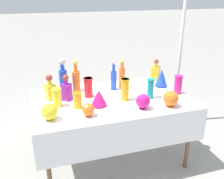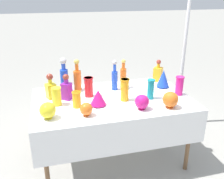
# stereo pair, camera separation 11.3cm
# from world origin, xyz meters

# --- Properties ---
(ground_plane) EXTENTS (40.00, 40.00, 0.00)m
(ground_plane) POSITION_xyz_m (0.00, 0.00, 0.00)
(ground_plane) COLOR gray
(display_table) EXTENTS (1.66, 1.01, 0.76)m
(display_table) POSITION_xyz_m (0.00, -0.04, 0.70)
(display_table) COLOR white
(display_table) RESTS_ON ground
(tall_bottle_0) EXTENTS (0.07, 0.07, 0.34)m
(tall_bottle_0) POSITION_xyz_m (0.20, 0.27, 0.90)
(tall_bottle_0) COLOR orange
(tall_bottle_0) RESTS_ON display_table
(tall_bottle_1) EXTENTS (0.09, 0.09, 0.36)m
(tall_bottle_1) POSITION_xyz_m (-0.32, 0.33, 0.91)
(tall_bottle_1) COLOR orange
(tall_bottle_1) RESTS_ON display_table
(tall_bottle_2) EXTENTS (0.09, 0.09, 0.40)m
(tall_bottle_2) POSITION_xyz_m (-0.47, 0.31, 0.94)
(tall_bottle_2) COLOR blue
(tall_bottle_2) RESTS_ON display_table
(tall_bottle_3) EXTENTS (0.07, 0.07, 0.35)m
(tall_bottle_3) POSITION_xyz_m (0.09, 0.23, 0.91)
(tall_bottle_3) COLOR blue
(tall_bottle_3) RESTS_ON display_table
(square_decanter_0) EXTENTS (0.13, 0.13, 0.28)m
(square_decanter_0) POSITION_xyz_m (-0.46, 0.10, 0.88)
(square_decanter_0) COLOR purple
(square_decanter_0) RESTS_ON display_table
(square_decanter_1) EXTENTS (0.14, 0.14, 0.28)m
(square_decanter_1) POSITION_xyz_m (0.69, 0.38, 0.87)
(square_decanter_1) COLOR orange
(square_decanter_1) RESTS_ON display_table
(square_decanter_2) EXTENTS (0.12, 0.12, 0.27)m
(square_decanter_2) POSITION_xyz_m (-0.62, 0.17, 0.87)
(square_decanter_2) COLOR yellow
(square_decanter_2) RESTS_ON display_table
(slender_vase_0) EXTENTS (0.08, 0.08, 0.21)m
(slender_vase_0) POSITION_xyz_m (0.39, -0.11, 0.87)
(slender_vase_0) COLOR teal
(slender_vase_0) RESTS_ON display_table
(slender_vase_1) EXTENTS (0.09, 0.09, 0.16)m
(slender_vase_1) POSITION_xyz_m (-0.39, -0.12, 0.85)
(slender_vase_1) COLOR orange
(slender_vase_1) RESTS_ON display_table
(slender_vase_2) EXTENTS (0.10, 0.10, 0.19)m
(slender_vase_2) POSITION_xyz_m (-0.57, -0.02, 0.86)
(slender_vase_2) COLOR yellow
(slender_vase_2) RESTS_ON display_table
(slender_vase_3) EXTENTS (0.09, 0.09, 0.21)m
(slender_vase_3) POSITION_xyz_m (0.74, -0.09, 0.87)
(slender_vase_3) COLOR #C61972
(slender_vase_3) RESTS_ON display_table
(slender_vase_4) EXTENTS (0.10, 0.10, 0.21)m
(slender_vase_4) POSITION_xyz_m (-0.23, 0.11, 0.87)
(slender_vase_4) COLOR red
(slender_vase_4) RESTS_ON display_table
(slender_vase_5) EXTENTS (0.10, 0.10, 0.24)m
(slender_vase_5) POSITION_xyz_m (0.11, -0.08, 0.88)
(slender_vase_5) COLOR orange
(slender_vase_5) RESTS_ON display_table
(fluted_vase_0) EXTENTS (0.15, 0.15, 0.21)m
(fluted_vase_0) POSITION_xyz_m (0.66, 0.17, 0.87)
(fluted_vase_0) COLOR blue
(fluted_vase_0) RESTS_ON display_table
(fluted_vase_1) EXTENTS (0.16, 0.16, 0.16)m
(fluted_vase_1) POSITION_xyz_m (-0.18, -0.13, 0.85)
(fluted_vase_1) COLOR #C61972
(fluted_vase_1) RESTS_ON display_table
(round_bowl_0) EXTENTS (0.12, 0.12, 0.13)m
(round_bowl_0) POSITION_xyz_m (-0.33, -0.32, 0.83)
(round_bowl_0) COLOR orange
(round_bowl_0) RESTS_ON display_table
(round_bowl_1) EXTENTS (0.15, 0.15, 0.15)m
(round_bowl_1) POSITION_xyz_m (-0.67, -0.29, 0.84)
(round_bowl_1) COLOR yellow
(round_bowl_1) RESTS_ON display_table
(round_bowl_2) EXTENTS (0.16, 0.16, 0.16)m
(round_bowl_2) POSITION_xyz_m (0.49, -0.36, 0.84)
(round_bowl_2) COLOR orange
(round_bowl_2) RESTS_ON display_table
(round_bowl_3) EXTENTS (0.14, 0.14, 0.15)m
(round_bowl_3) POSITION_xyz_m (0.21, -0.32, 0.84)
(round_bowl_3) COLOR #C61972
(round_bowl_3) RESTS_ON display_table
(price_tag_left) EXTENTS (0.05, 0.03, 0.05)m
(price_tag_left) POSITION_xyz_m (0.08, -0.41, 0.78)
(price_tag_left) COLOR white
(price_tag_left) RESTS_ON display_table
(cardboard_box_behind_left) EXTENTS (0.55, 0.47, 0.44)m
(cardboard_box_behind_left) POSITION_xyz_m (-0.38, 0.86, 0.18)
(cardboard_box_behind_left) COLOR tan
(cardboard_box_behind_left) RESTS_ON ground
(canopy_pole) EXTENTS (0.18, 0.18, 2.79)m
(canopy_pole) POSITION_xyz_m (1.13, 0.55, 1.13)
(canopy_pole) COLOR silver
(canopy_pole) RESTS_ON ground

